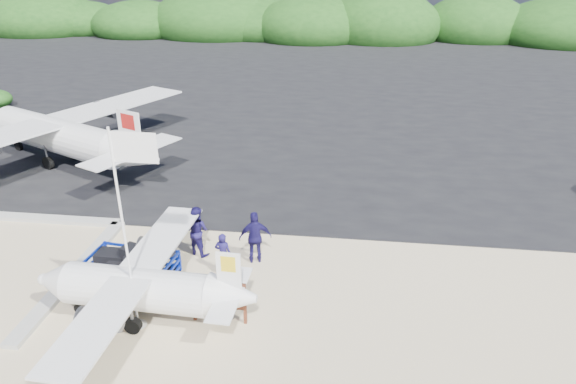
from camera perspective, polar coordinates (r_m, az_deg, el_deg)
name	(u,v)px	position (r m, az deg, el deg)	size (l,w,h in m)	color
ground	(194,315)	(15.71, -10.40, -13.33)	(160.00, 160.00, 0.00)	beige
asphalt_apron	(299,83)	(42.97, 1.27, 12.05)	(90.00, 50.00, 0.04)	#B2B2B2
vegetation_band	(320,38)	(67.49, 3.55, 16.76)	(124.00, 8.00, 4.40)	#B2B2B2
baggage_cart	(136,290)	(17.16, -16.57, -10.36)	(2.87, 1.64, 1.43)	#0B26AA
flagpole	(138,325)	(15.73, -16.28, -13.98)	(1.18, 0.49, 5.90)	white
signboard	(220,321)	(15.39, -7.52, -14.04)	(1.68, 0.16, 1.38)	brown
crew_a	(223,254)	(16.95, -7.22, -6.84)	(0.55, 0.36, 1.50)	#1B154E
crew_b	(197,231)	(18.10, -10.07, -4.24)	(0.88, 0.69, 1.82)	#1B154E
crew_c	(255,237)	(17.39, -3.65, -5.05)	(1.10, 0.46, 1.88)	#1B154E
aircraft_large	(551,98)	(42.88, 27.19, 9.30)	(15.20, 15.20, 4.56)	#B2B2B2
aircraft_small	(199,71)	(48.20, -9.88, 13.12)	(6.72, 6.72, 2.42)	#B2B2B2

